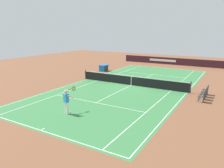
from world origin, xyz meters
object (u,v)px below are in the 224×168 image
tennis_player_near (67,100)px  spectator_chair_1 (205,91)px  spectator_chair_3 (203,96)px  spectator_chair_0 (207,89)px  tennis_ball (68,91)px  spectator_chair_2 (204,93)px  equipment_cart_tarped (104,68)px  tennis_net (131,80)px

tennis_player_near → spectator_chair_1: tennis_player_near is taller
spectator_chair_3 → spectator_chair_0: bearing=180.0°
tennis_player_near → tennis_ball: tennis_player_near is taller
spectator_chair_2 → equipment_cart_tarped: size_ratio=0.70×
tennis_net → tennis_ball: 6.49m
spectator_chair_0 → spectator_chair_1: (0.77, 0.00, 0.00)m
spectator_chair_1 → spectator_chair_3: size_ratio=1.00×
spectator_chair_2 → tennis_net: bearing=-100.7°
tennis_net → tennis_ball: bearing=-37.4°
tennis_ball → spectator_chair_2: size_ratio=0.08×
spectator_chair_2 → spectator_chair_3: bearing=0.0°
tennis_net → spectator_chair_0: bearing=91.7°
spectator_chair_1 → spectator_chair_2: bearing=0.0°
tennis_net → spectator_chair_1: tennis_net is taller
spectator_chair_0 → spectator_chair_1: bearing=0.0°
spectator_chair_0 → spectator_chair_1: 0.77m
tennis_player_near → spectator_chair_1: (-8.65, 7.50, -0.41)m
tennis_ball → spectator_chair_0: size_ratio=0.08×
tennis_net → spectator_chair_1: bearing=85.5°
tennis_net → tennis_ball: (5.14, -3.94, -0.46)m
tennis_net → equipment_cart_tarped: (-5.32, -6.67, -0.05)m
tennis_player_near → equipment_cart_tarped: bearing=-156.7°
spectator_chair_1 → spectator_chair_2: 0.77m
tennis_net → tennis_player_near: tennis_player_near is taller
spectator_chair_1 → tennis_net: bearing=-94.5°
spectator_chair_3 → equipment_cart_tarped: (-7.43, -13.75, -0.08)m
tennis_player_near → spectator_chair_2: 10.89m
spectator_chair_1 → equipment_cart_tarped: (-5.88, -13.75, -0.08)m
spectator_chair_0 → spectator_chair_3: same height
spectator_chair_0 → spectator_chair_3: size_ratio=1.00×
tennis_ball → equipment_cart_tarped: size_ratio=0.05×
tennis_player_near → tennis_ball: size_ratio=25.71×
tennis_ball → equipment_cart_tarped: bearing=-165.4°
tennis_net → tennis_player_near: 9.23m
spectator_chair_2 → equipment_cart_tarped: 15.28m
tennis_ball → spectator_chair_0: bearing=115.9°
spectator_chair_0 → spectator_chair_3: 2.32m
spectator_chair_1 → equipment_cart_tarped: 14.96m
tennis_net → spectator_chair_0: tennis_net is taller
tennis_net → equipment_cart_tarped: size_ratio=9.36×
tennis_ball → equipment_cart_tarped: (-10.47, -2.73, 0.40)m
tennis_ball → spectator_chair_3: bearing=105.4°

